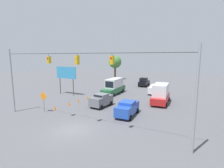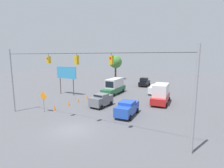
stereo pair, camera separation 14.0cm
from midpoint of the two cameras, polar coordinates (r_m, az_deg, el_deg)
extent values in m
plane|color=#56565B|center=(18.99, -12.80, -14.46)|extent=(140.00, 140.00, 0.00)
cylinder|color=#939399|center=(14.46, 25.46, -5.01)|extent=(0.20, 0.20, 8.43)
cylinder|color=#939399|center=(26.85, -29.95, 0.82)|extent=(0.20, 0.20, 8.43)
cylinder|color=black|center=(18.20, -11.60, 9.78)|extent=(22.18, 0.04, 0.04)
cube|color=gold|center=(15.97, -0.26, 7.82)|extent=(0.32, 0.36, 0.81)
cylinder|color=black|center=(15.97, -0.26, 9.68)|extent=(0.03, 0.03, 0.23)
cylinder|color=red|center=(15.80, -0.59, 8.46)|extent=(0.20, 0.02, 0.20)
cube|color=gold|center=(18.20, -11.53, 7.71)|extent=(0.32, 0.36, 0.93)
cylinder|color=black|center=(18.20, -11.59, 9.48)|extent=(0.03, 0.03, 0.19)
cylinder|color=orange|center=(18.05, -11.94, 8.35)|extent=(0.20, 0.02, 0.20)
cube|color=gold|center=(20.97, -20.09, 7.41)|extent=(0.32, 0.36, 0.77)
cylinder|color=black|center=(20.97, -20.17, 8.88)|extent=(0.03, 0.03, 0.31)
cylinder|color=red|center=(20.84, -20.50, 7.86)|extent=(0.20, 0.02, 0.20)
cube|color=black|center=(45.09, 10.34, 0.35)|extent=(2.31, 5.20, 0.90)
cube|color=black|center=(44.38, 10.19, 1.39)|extent=(1.89, 1.96, 0.90)
cube|color=black|center=(43.49, 9.92, 1.24)|extent=(1.52, 0.14, 0.63)
cylinder|color=black|center=(43.80, 8.62, -0.45)|extent=(0.27, 0.66, 0.64)
cylinder|color=black|center=(43.37, 11.05, -0.62)|extent=(0.27, 0.66, 0.64)
cylinder|color=black|center=(46.96, 9.65, 0.16)|extent=(0.27, 0.66, 0.64)
cylinder|color=black|center=(46.56, 11.92, 0.02)|extent=(0.27, 0.66, 0.64)
cube|color=#236038|center=(35.14, 0.44, -1.88)|extent=(2.51, 7.50, 1.00)
cube|color=silver|center=(35.23, 0.69, 0.39)|extent=(2.22, 4.83, 1.72)
cube|color=black|center=(33.11, -1.02, -0.17)|extent=(1.73, 0.10, 1.20)
cylinder|color=black|center=(33.60, -2.97, -3.28)|extent=(0.25, 0.65, 0.64)
cylinder|color=black|center=(32.66, 0.39, -3.63)|extent=(0.25, 0.65, 0.64)
cylinder|color=black|center=(37.82, 0.48, -1.87)|extent=(0.25, 0.65, 0.64)
cylinder|color=black|center=(36.98, 3.53, -2.13)|extent=(0.25, 0.65, 0.64)
cube|color=#234CB2|center=(22.53, 4.84, -7.98)|extent=(2.17, 4.70, 1.19)
cube|color=#234CB2|center=(22.32, 4.86, -6.08)|extent=(1.84, 2.13, 0.36)
cube|color=black|center=(23.25, 5.70, -5.47)|extent=(1.49, 0.12, 0.25)
cylinder|color=black|center=(23.80, 8.16, -8.60)|extent=(0.26, 0.65, 0.64)
cylinder|color=black|center=(24.35, 3.90, -8.12)|extent=(0.26, 0.65, 0.64)
cylinder|color=black|center=(21.10, 5.88, -10.90)|extent=(0.26, 0.65, 0.64)
cylinder|color=black|center=(21.71, 1.14, -10.26)|extent=(0.26, 0.65, 0.64)
cube|color=slate|center=(26.37, -3.64, -5.34)|extent=(2.16, 3.98, 1.26)
cube|color=slate|center=(26.18, -3.66, -3.62)|extent=(1.85, 1.82, 0.36)
cube|color=black|center=(25.51, -4.79, -3.97)|extent=(1.50, 0.13, 0.25)
cylinder|color=black|center=(26.13, -6.93, -6.96)|extent=(0.27, 0.65, 0.64)
cylinder|color=black|center=(25.03, -3.55, -7.63)|extent=(0.27, 0.65, 0.64)
cylinder|color=black|center=(28.04, -3.69, -5.79)|extent=(0.27, 0.65, 0.64)
cylinder|color=black|center=(27.02, -0.44, -6.35)|extent=(0.27, 0.65, 0.64)
cube|color=silver|center=(35.88, 13.76, -1.74)|extent=(1.79, 4.25, 1.22)
cube|color=silver|center=(35.75, 13.81, -0.49)|extent=(1.61, 1.88, 0.36)
cube|color=black|center=(36.64, 14.19, -0.28)|extent=(1.38, 0.04, 0.25)
cylinder|color=black|center=(37.10, 15.57, -2.42)|extent=(0.23, 0.64, 0.64)
cylinder|color=black|center=(37.52, 13.01, -2.19)|extent=(0.23, 0.64, 0.64)
cylinder|color=black|center=(34.49, 14.51, -3.24)|extent=(0.23, 0.64, 0.64)
cylinder|color=black|center=(34.94, 11.77, -2.98)|extent=(0.23, 0.64, 0.64)
cube|color=red|center=(29.38, 15.45, -4.41)|extent=(2.80, 6.67, 1.00)
cube|color=silver|center=(28.77, 15.48, -1.81)|extent=(2.42, 4.32, 1.83)
cube|color=black|center=(30.81, 16.00, -1.12)|extent=(1.80, 0.17, 1.28)
cylinder|color=black|center=(31.43, 17.98, -4.59)|extent=(0.27, 0.66, 0.64)
cylinder|color=black|center=(31.68, 13.90, -4.30)|extent=(0.27, 0.66, 0.64)
cylinder|color=black|center=(27.35, 17.16, -6.57)|extent=(0.27, 0.66, 0.64)
cylinder|color=black|center=(27.64, 12.48, -6.21)|extent=(0.27, 0.66, 0.64)
cone|color=orange|center=(26.13, -18.37, -7.34)|extent=(0.30, 0.30, 0.66)
cone|color=orange|center=(27.81, -14.09, -6.15)|extent=(0.30, 0.30, 0.66)
cone|color=orange|center=(29.41, -11.16, -5.22)|extent=(0.30, 0.30, 0.66)
cone|color=orange|center=(31.27, -8.32, -4.28)|extent=(0.30, 0.30, 0.66)
cylinder|color=#4C473D|center=(34.32, -12.64, -1.05)|extent=(0.16, 0.16, 3.20)
cylinder|color=#4C473D|center=(36.57, -16.65, -0.59)|extent=(0.16, 0.16, 3.20)
cube|color=#338CBF|center=(35.07, -14.89, 3.61)|extent=(4.79, 0.12, 2.28)
cylinder|color=slate|center=(25.55, -21.47, -6.56)|extent=(0.06, 0.06, 1.80)
cube|color=orange|center=(25.24, -21.64, -3.70)|extent=(1.27, 0.04, 1.27)
cylinder|color=#4C3823|center=(56.93, 0.94, 3.81)|extent=(0.57, 0.57, 4.53)
sphere|color=#427A38|center=(56.72, 0.95, 7.22)|extent=(4.07, 4.07, 4.07)
camera|label=1|loc=(0.07, -90.14, -0.02)|focal=28.00mm
camera|label=2|loc=(0.07, 89.86, 0.02)|focal=28.00mm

